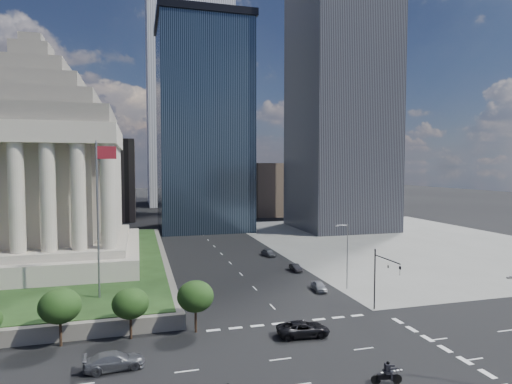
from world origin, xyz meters
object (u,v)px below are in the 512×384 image
object	(u,v)px
war_memorial	(35,151)
pickup_truck	(303,329)
parked_sedan_near	(319,286)
parked_sedan_far	(268,253)
parked_sedan_mid	(296,268)
motorcycle_lead	(387,373)
flagpole	(99,210)
traffic_signal_ne	(383,273)
suv_grey	(114,361)
street_lamp_north	(346,252)

from	to	relation	value
war_memorial	pickup_truck	distance (m)	55.34
parked_sedan_near	parked_sedan_far	size ratio (longest dim) A/B	0.96
pickup_truck	parked_sedan_mid	size ratio (longest dim) A/B	1.58
motorcycle_lead	parked_sedan_mid	bearing A→B (deg)	90.67
war_memorial	flagpole	distance (m)	28.16
flagpole	traffic_signal_ne	bearing A→B (deg)	-16.71
traffic_signal_ne	parked_sedan_far	size ratio (longest dim) A/B	1.87
war_memorial	traffic_signal_ne	world-z (taller)	war_memorial
traffic_signal_ne	pickup_truck	bearing A→B (deg)	-162.05
war_memorial	suv_grey	xyz separation A→B (m)	(14.64, -40.82, -20.61)
suv_grey	parked_sedan_mid	world-z (taller)	suv_grey
flagpole	pickup_truck	bearing A→B (deg)	-32.86
street_lamp_north	pickup_truck	world-z (taller)	street_lamp_north
parked_sedan_mid	street_lamp_north	bearing A→B (deg)	-74.75
motorcycle_lead	traffic_signal_ne	bearing A→B (deg)	69.54
motorcycle_lead	suv_grey	bearing A→B (deg)	168.33
flagpole	traffic_signal_ne	world-z (taller)	flagpole
parked_sedan_far	parked_sedan_near	bearing A→B (deg)	-99.71
street_lamp_north	parked_sedan_far	xyz separation A→B (m)	(-4.33, 26.10, -4.93)
parked_sedan_near	parked_sedan_mid	world-z (taller)	parked_sedan_near
traffic_signal_ne	street_lamp_north	xyz separation A→B (m)	(0.83, 11.30, 0.41)
parked_sedan_near	war_memorial	bearing A→B (deg)	158.68
flagpole	suv_grey	bearing A→B (deg)	-81.65
suv_grey	parked_sedan_far	size ratio (longest dim) A/B	1.27
traffic_signal_ne	street_lamp_north	distance (m)	11.34
traffic_signal_ne	suv_grey	bearing A→B (deg)	-168.44
traffic_signal_ne	parked_sedan_far	distance (m)	37.84
traffic_signal_ne	suv_grey	world-z (taller)	traffic_signal_ne
parked_sedan_mid	motorcycle_lead	distance (m)	39.97
traffic_signal_ne	pickup_truck	size ratio (longest dim) A/B	1.37
motorcycle_lead	street_lamp_north	bearing A→B (deg)	79.68
traffic_signal_ne	flagpole	bearing A→B (deg)	163.29
war_memorial	street_lamp_north	distance (m)	54.92
traffic_signal_ne	pickup_truck	xyz separation A→B (m)	(-12.24, -3.97, -4.44)
flagpole	parked_sedan_far	size ratio (longest dim) A/B	4.67
war_memorial	motorcycle_lead	xyz separation A→B (m)	(37.23, -49.91, -20.38)
parked_sedan_near	pickup_truck	bearing A→B (deg)	-112.85
traffic_signal_ne	suv_grey	xyz separation A→B (m)	(-31.86, -6.52, -4.46)
street_lamp_north	motorcycle_lead	world-z (taller)	street_lamp_north
parked_sedan_far	parked_sedan_mid	bearing A→B (deg)	-96.00
suv_grey	parked_sedan_near	world-z (taller)	suv_grey
war_memorial	motorcycle_lead	size ratio (longest dim) A/B	14.25
parked_sedan_far	street_lamp_north	bearing A→B (deg)	-90.29
street_lamp_north	pickup_truck	size ratio (longest dim) A/B	1.71
flagpole	parked_sedan_near	distance (m)	33.26
parked_sedan_mid	parked_sedan_far	xyz separation A→B (m)	(-0.88, 13.60, 0.12)
pickup_truck	parked_sedan_mid	xyz separation A→B (m)	(9.62, 27.77, -0.20)
street_lamp_north	parked_sedan_mid	world-z (taller)	street_lamp_north
traffic_signal_ne	parked_sedan_mid	distance (m)	24.39
parked_sedan_mid	motorcycle_lead	xyz separation A→B (m)	(-6.65, -39.41, 0.41)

